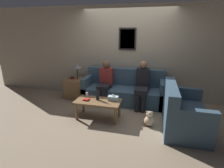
% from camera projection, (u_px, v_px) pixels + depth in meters
% --- Properties ---
extents(ground_plane, '(16.00, 16.00, 0.00)m').
position_uv_depth(ground_plane, '(120.00, 109.00, 4.49)').
color(ground_plane, gray).
extents(wall_back, '(9.00, 0.08, 2.60)m').
position_uv_depth(wall_back, '(127.00, 53.00, 4.96)').
color(wall_back, '#9E937F').
rests_on(wall_back, ground_plane).
extents(couch_main, '(2.19, 0.81, 0.91)m').
position_uv_depth(couch_main, '(124.00, 91.00, 4.86)').
color(couch_main, '#385166').
rests_on(couch_main, ground_plane).
extents(couch_side, '(0.81, 1.32, 0.91)m').
position_uv_depth(couch_side, '(182.00, 114.00, 3.53)').
color(couch_side, '#385166').
rests_on(couch_side, ground_plane).
extents(coffee_table, '(1.02, 0.51, 0.43)m').
position_uv_depth(coffee_table, '(98.00, 103.00, 3.93)').
color(coffee_table, olive).
rests_on(coffee_table, ground_plane).
extents(side_table_with_lamp, '(0.54, 0.54, 1.01)m').
position_uv_depth(side_table_with_lamp, '(76.00, 87.00, 5.17)').
color(side_table_with_lamp, olive).
rests_on(side_table_with_lamp, ground_plane).
extents(wine_bottle, '(0.08, 0.08, 0.31)m').
position_uv_depth(wine_bottle, '(98.00, 95.00, 3.92)').
color(wine_bottle, black).
rests_on(wine_bottle, coffee_table).
extents(drinking_glass, '(0.06, 0.06, 0.10)m').
position_uv_depth(drinking_glass, '(87.00, 95.00, 4.13)').
color(drinking_glass, silver).
rests_on(drinking_glass, coffee_table).
extents(book_stack, '(0.15, 0.13, 0.03)m').
position_uv_depth(book_stack, '(86.00, 100.00, 3.93)').
color(book_stack, red).
rests_on(book_stack, coffee_table).
extents(tissue_box, '(0.23, 0.12, 0.15)m').
position_uv_depth(tissue_box, '(113.00, 98.00, 3.91)').
color(tissue_box, silver).
rests_on(tissue_box, coffee_table).
extents(person_left, '(0.34, 0.62, 1.15)m').
position_uv_depth(person_left, '(105.00, 81.00, 4.74)').
color(person_left, black).
rests_on(person_left, ground_plane).
extents(person_right, '(0.34, 0.66, 1.19)m').
position_uv_depth(person_right, '(142.00, 83.00, 4.47)').
color(person_right, black).
rests_on(person_right, ground_plane).
extents(teddy_bear, '(0.21, 0.21, 0.33)m').
position_uv_depth(teddy_bear, '(149.00, 119.00, 3.67)').
color(teddy_bear, tan).
rests_on(teddy_bear, ground_plane).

